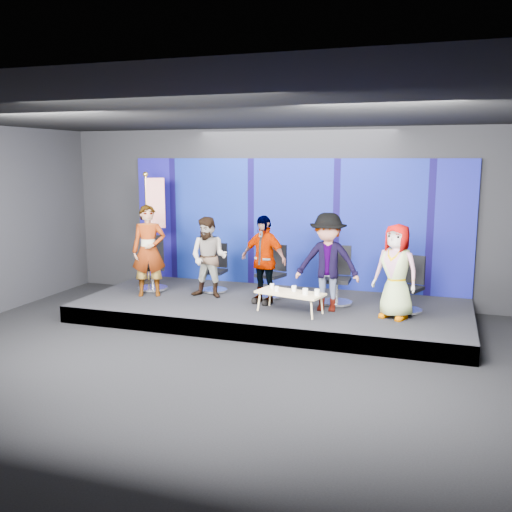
% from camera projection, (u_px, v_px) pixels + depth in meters
% --- Properties ---
extents(ground, '(10.00, 10.00, 0.00)m').
position_uv_depth(ground, '(221.00, 363.00, 8.17)').
color(ground, black).
rests_on(ground, ground).
extents(room_walls, '(10.02, 8.02, 3.51)m').
position_uv_depth(room_walls, '(219.00, 194.00, 7.76)').
color(room_walls, black).
rests_on(room_walls, ground).
extents(riser, '(7.00, 3.00, 0.30)m').
position_uv_depth(riser, '(272.00, 310.00, 10.48)').
color(riser, black).
rests_on(riser, ground).
extents(backdrop, '(7.00, 0.08, 2.60)m').
position_uv_depth(backdrop, '(293.00, 223.00, 11.59)').
color(backdrop, '#120866').
rests_on(backdrop, riser).
extents(chair_a, '(0.80, 0.80, 1.07)m').
position_uv_depth(chair_a, '(153.00, 272.00, 11.40)').
color(chair_a, silver).
rests_on(chair_a, riser).
extents(panelist_a, '(0.75, 0.64, 1.74)m').
position_uv_depth(panelist_a, '(149.00, 251.00, 10.81)').
color(panelist_a, black).
rests_on(panelist_a, riser).
extents(chair_b, '(0.53, 0.53, 0.94)m').
position_uv_depth(chair_b, '(215.00, 276.00, 11.26)').
color(chair_b, silver).
rests_on(chair_b, riser).
extents(panelist_b, '(0.75, 0.58, 1.53)m').
position_uv_depth(panelist_b, '(209.00, 257.00, 10.69)').
color(panelist_b, black).
rests_on(panelist_b, riser).
extents(chair_c, '(0.70, 0.70, 0.99)m').
position_uv_depth(chair_c, '(272.00, 280.00, 10.81)').
color(chair_c, silver).
rests_on(chair_c, riser).
extents(panelist_c, '(1.01, 0.65, 1.60)m').
position_uv_depth(panelist_c, '(263.00, 260.00, 10.26)').
color(panelist_c, black).
rests_on(panelist_c, riser).
extents(chair_d, '(0.61, 0.61, 1.05)m').
position_uv_depth(chair_d, '(337.00, 285.00, 10.28)').
color(chair_d, silver).
rests_on(chair_d, riser).
extents(panelist_d, '(1.11, 0.66, 1.70)m').
position_uv_depth(panelist_d, '(328.00, 262.00, 9.75)').
color(panelist_d, black).
rests_on(panelist_d, riser).
extents(chair_e, '(0.70, 0.70, 0.96)m').
position_uv_depth(chair_e, '(408.00, 294.00, 9.75)').
color(chair_e, silver).
rests_on(chair_e, riser).
extents(panelist_e, '(0.89, 0.74, 1.56)m').
position_uv_depth(panelist_e, '(396.00, 271.00, 9.30)').
color(panelist_e, black).
rests_on(panelist_e, riser).
extents(coffee_table, '(1.23, 0.74, 0.35)m').
position_uv_depth(coffee_table, '(290.00, 294.00, 9.70)').
color(coffee_table, tan).
rests_on(coffee_table, riser).
extents(mug_a, '(0.07, 0.07, 0.09)m').
position_uv_depth(mug_a, '(272.00, 286.00, 9.96)').
color(mug_a, white).
rests_on(mug_a, coffee_table).
extents(mug_b, '(0.07, 0.07, 0.09)m').
position_uv_depth(mug_b, '(277.00, 289.00, 9.74)').
color(mug_b, white).
rests_on(mug_b, coffee_table).
extents(mug_c, '(0.08, 0.08, 0.10)m').
position_uv_depth(mug_c, '(294.00, 288.00, 9.75)').
color(mug_c, white).
rests_on(mug_c, coffee_table).
extents(mug_d, '(0.09, 0.09, 0.11)m').
position_uv_depth(mug_d, '(305.00, 292.00, 9.50)').
color(mug_d, white).
rests_on(mug_d, coffee_table).
extents(mug_e, '(0.09, 0.09, 0.10)m').
position_uv_depth(mug_e, '(317.00, 292.00, 9.46)').
color(mug_e, white).
rests_on(mug_e, coffee_table).
extents(flag_stand, '(0.53, 0.31, 2.33)m').
position_uv_depth(flag_stand, '(153.00, 225.00, 11.74)').
color(flag_stand, black).
rests_on(flag_stand, riser).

